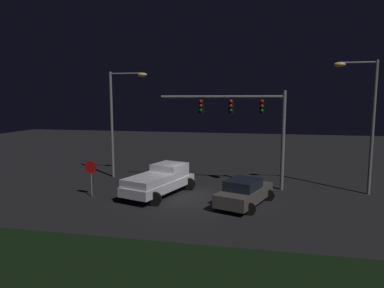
{
  "coord_description": "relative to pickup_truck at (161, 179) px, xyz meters",
  "views": [
    {
      "loc": [
        4.16,
        -20.13,
        5.97
      ],
      "look_at": [
        -0.31,
        1.61,
        3.06
      ],
      "focal_mm": 32.38,
      "sensor_mm": 36.0,
      "label": 1
    }
  ],
  "objects": [
    {
      "name": "pickup_truck",
      "position": [
        0.0,
        0.0,
        0.0
      ],
      "size": [
        3.95,
        5.75,
        1.8
      ],
      "rotation": [
        0.0,
        0.0,
        1.26
      ],
      "color": "silver",
      "rests_on": "ground_plane"
    },
    {
      "name": "street_lamp_right",
      "position": [
        12.3,
        2.69,
        4.21
      ],
      "size": [
        2.56,
        0.44,
        8.3
      ],
      "color": "slate",
      "rests_on": "ground_plane"
    },
    {
      "name": "traffic_signal_gantry",
      "position": [
        5.04,
        2.73,
        3.9
      ],
      "size": [
        8.32,
        0.56,
        6.5
      ],
      "color": "slate",
      "rests_on": "ground_plane"
    },
    {
      "name": "stop_sign",
      "position": [
        -4.05,
        -1.27,
        0.56
      ],
      "size": [
        0.76,
        0.08,
        2.23
      ],
      "color": "slate",
      "rests_on": "ground_plane"
    },
    {
      "name": "car_sedan",
      "position": [
        5.24,
        -1.15,
        -0.26
      ],
      "size": [
        3.39,
        4.75,
        1.51
      ],
      "rotation": [
        0.0,
        0.0,
        1.22
      ],
      "color": "#514C47",
      "rests_on": "ground_plane"
    },
    {
      "name": "ground_plane",
      "position": [
        2.02,
        -0.18,
        -1.0
      ],
      "size": [
        80.0,
        80.0,
        0.0
      ],
      "primitive_type": "plane",
      "color": "black"
    },
    {
      "name": "grass_median",
      "position": [
        2.02,
        -10.07,
        -0.95
      ],
      "size": [
        25.59,
        5.84,
        0.1
      ],
      "primitive_type": "cube",
      "color": "black",
      "rests_on": "ground_plane"
    },
    {
      "name": "street_lamp_left",
      "position": [
        -4.42,
        4.06,
        4.06
      ],
      "size": [
        2.96,
        0.44,
        7.95
      ],
      "color": "slate",
      "rests_on": "ground_plane"
    }
  ]
}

